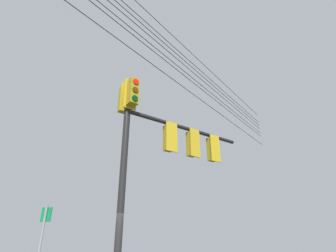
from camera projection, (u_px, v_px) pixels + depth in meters
name	position (u px, v px, depth m)	size (l,w,h in m)	color
signal_mast_assembly	(159.00, 142.00, 8.71)	(0.96, 5.10, 6.66)	black
route_sign_primary	(40.00, 248.00, 7.04)	(0.22, 0.24, 2.75)	slate
overhead_wire_span	(153.00, 40.00, 10.71)	(7.88, 23.59, 3.02)	black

